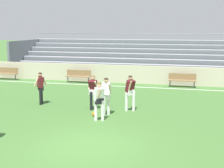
% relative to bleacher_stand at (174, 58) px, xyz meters
% --- Properties ---
extents(ground_plane, '(160.00, 160.00, 0.00)m').
position_rel_bleacher_stand_xyz_m(ground_plane, '(-1.84, -16.25, -1.48)').
color(ground_plane, '#3D662D').
extents(field_line_sideline, '(44.00, 0.12, 0.01)m').
position_rel_bleacher_stand_xyz_m(field_line_sideline, '(-1.84, -5.16, -1.48)').
color(field_line_sideline, white).
rests_on(field_line_sideline, ground).
extents(sideline_wall, '(48.00, 0.16, 1.28)m').
position_rel_bleacher_stand_xyz_m(sideline_wall, '(-1.84, -3.80, -0.84)').
color(sideline_wall, beige).
rests_on(sideline_wall, ground).
extents(bleacher_stand, '(26.25, 5.78, 3.38)m').
position_rel_bleacher_stand_xyz_m(bleacher_stand, '(0.00, 0.00, 0.00)').
color(bleacher_stand, '#B2B2B7').
rests_on(bleacher_stand, ground).
extents(bench_far_right, '(1.80, 0.40, 0.90)m').
position_rel_bleacher_stand_xyz_m(bench_far_right, '(0.82, -4.44, -0.93)').
color(bench_far_right, olive).
rests_on(bench_far_right, ground).
extents(bench_centre_sideline, '(1.80, 0.40, 0.90)m').
position_rel_bleacher_stand_xyz_m(bench_centre_sideline, '(-12.23, -4.44, -0.93)').
color(bench_centre_sideline, olive).
rests_on(bench_centre_sideline, ground).
extents(bench_far_left, '(1.80, 0.40, 0.90)m').
position_rel_bleacher_stand_xyz_m(bench_far_left, '(-6.46, -4.44, -0.93)').
color(bench_far_left, olive).
rests_on(bench_far_left, ground).
extents(player_white_trailing_run, '(0.50, 0.66, 1.66)m').
position_rel_bleacher_stand_xyz_m(player_white_trailing_run, '(-2.31, -13.29, -0.49)').
color(player_white_trailing_run, white).
rests_on(player_white_trailing_run, ground).
extents(player_dark_pressing_high, '(0.48, 0.54, 1.67)m').
position_rel_bleacher_stand_xyz_m(player_dark_pressing_high, '(-3.11, -11.54, -0.49)').
color(player_dark_pressing_high, black).
rests_on(player_dark_pressing_high, ground).
extents(player_dark_wide_right, '(0.51, 0.64, 1.71)m').
position_rel_bleacher_stand_xyz_m(player_dark_wide_right, '(-1.34, -11.38, -0.46)').
color(player_dark_wide_right, white).
rests_on(player_dark_wide_right, ground).
extents(player_dark_wide_left, '(0.63, 0.49, 1.66)m').
position_rel_bleacher_stand_xyz_m(player_dark_wide_left, '(-6.05, -11.17, -0.49)').
color(player_dark_wide_left, black).
rests_on(player_dark_wide_left, ground).
extents(player_white_deep_cover, '(0.44, 0.51, 1.71)m').
position_rel_bleacher_stand_xyz_m(player_white_deep_cover, '(-2.25, -12.33, -0.46)').
color(player_white_deep_cover, white).
rests_on(player_white_deep_cover, ground).
extents(soccer_ball, '(0.22, 0.22, 0.22)m').
position_rel_bleacher_stand_xyz_m(soccer_ball, '(-2.70, -12.71, -1.37)').
color(soccer_ball, orange).
rests_on(soccer_ball, ground).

